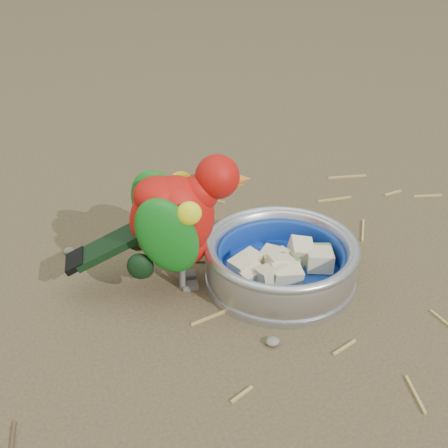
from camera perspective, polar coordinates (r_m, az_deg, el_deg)
name	(u,v)px	position (r m, az deg, el deg)	size (l,w,h in m)	color
ground	(231,340)	(0.75, 0.69, -10.58)	(60.00, 60.00, 0.00)	brown
food_bowl	(280,277)	(0.84, 5.15, -4.81)	(0.20, 0.20, 0.02)	#B2B2BA
bowl_wall	(281,258)	(0.82, 5.24, -3.10)	(0.20, 0.20, 0.04)	#B2B2BA
fruit_wedges	(281,262)	(0.83, 5.22, -3.51)	(0.12, 0.12, 0.03)	beige
lory_parrot	(176,227)	(0.79, -4.40, -0.31)	(0.10, 0.22, 0.17)	#AB0E09
ground_debris	(218,292)	(0.82, -0.57, -6.24)	(0.90, 0.80, 0.01)	#AD8D47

